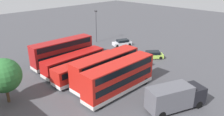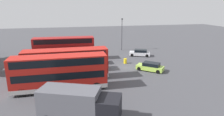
# 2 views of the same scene
# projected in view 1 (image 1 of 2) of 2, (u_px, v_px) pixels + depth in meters

# --- Properties ---
(ground_plane) EXTENTS (140.00, 140.00, 0.00)m
(ground_plane) POSITION_uv_depth(u_px,v_px,m) (130.00, 59.00, 42.87)
(ground_plane) COLOR #47474C
(bus_double_decker_near_end) EXTENTS (2.74, 11.85, 4.55)m
(bus_double_decker_near_end) POSITION_uv_depth(u_px,v_px,m) (120.00, 77.00, 29.99)
(bus_double_decker_near_end) COLOR red
(bus_double_decker_near_end) RESTS_ON ground
(bus_double_decker_second) EXTENTS (2.62, 11.92, 4.55)m
(bus_double_decker_second) POSITION_uv_depth(u_px,v_px,m) (106.00, 68.00, 32.83)
(bus_double_decker_second) COLOR red
(bus_double_decker_second) RESTS_ON ground
(bus_single_deck_third) EXTENTS (2.69, 12.09, 2.95)m
(bus_single_deck_third) POSITION_uv_depth(u_px,v_px,m) (87.00, 68.00, 34.94)
(bus_single_deck_third) COLOR red
(bus_single_deck_third) RESTS_ON ground
(bus_single_deck_fourth) EXTENTS (2.77, 11.71, 2.95)m
(bus_single_deck_fourth) POSITION_uv_depth(u_px,v_px,m) (74.00, 62.00, 37.33)
(bus_single_deck_fourth) COLOR #B71411
(bus_single_deck_fourth) RESTS_ON ground
(bus_double_decker_fifth) EXTENTS (3.02, 11.79, 4.55)m
(bus_double_decker_fifth) POSITION_uv_depth(u_px,v_px,m) (63.00, 51.00, 39.75)
(bus_double_decker_fifth) COLOR #A51919
(bus_double_decker_fifth) RESTS_ON ground
(box_truck_blue) EXTENTS (5.18, 7.89, 3.20)m
(box_truck_blue) POSITION_uv_depth(u_px,v_px,m) (175.00, 97.00, 26.57)
(box_truck_blue) COLOR #595960
(box_truck_blue) RESTS_ON ground
(car_hatchback_silver) EXTENTS (3.34, 4.72, 1.43)m
(car_hatchback_silver) POSITION_uv_depth(u_px,v_px,m) (122.00, 43.00, 50.61)
(car_hatchback_silver) COLOR silver
(car_hatchback_silver) RESTS_ON ground
(car_small_green) EXTENTS (4.26, 4.50, 1.43)m
(car_small_green) POSITION_uv_depth(u_px,v_px,m) (152.00, 55.00, 43.06)
(car_small_green) COLOR #A5D14C
(car_small_green) RESTS_ON ground
(lamp_post_tall) EXTENTS (0.70, 0.30, 7.64)m
(lamp_post_tall) POSITION_uv_depth(u_px,v_px,m) (96.00, 24.00, 51.89)
(lamp_post_tall) COLOR #38383D
(lamp_post_tall) RESTS_ON ground
(waste_bin_yellow) EXTENTS (0.60, 0.60, 0.95)m
(waste_bin_yellow) POSITION_uv_depth(u_px,v_px,m) (124.00, 53.00, 44.51)
(waste_bin_yellow) COLOR yellow
(waste_bin_yellow) RESTS_ON ground
(tree_midleft) EXTENTS (4.39, 4.39, 6.02)m
(tree_midleft) POSITION_uv_depth(u_px,v_px,m) (4.00, 76.00, 27.26)
(tree_midleft) COLOR #4C3823
(tree_midleft) RESTS_ON ground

